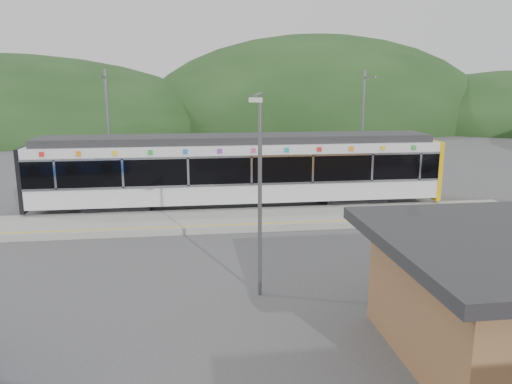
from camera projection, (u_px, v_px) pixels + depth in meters
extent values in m
plane|color=#4C4C4F|center=(262.00, 245.00, 19.88)|extent=(120.00, 120.00, 0.00)
ellipsoid|color=#1E3D19|center=(316.00, 125.00, 74.21)|extent=(52.00, 39.00, 26.00)
cube|color=#9E9E99|center=(252.00, 219.00, 23.04)|extent=(26.00, 3.20, 0.30)
cube|color=yellow|center=(255.00, 224.00, 21.75)|extent=(26.00, 0.10, 0.01)
cube|color=black|center=(118.00, 206.00, 24.80)|extent=(3.20, 2.20, 0.56)
cube|color=black|center=(351.00, 199.00, 26.36)|extent=(3.20, 2.20, 0.56)
cube|color=silver|center=(238.00, 188.00, 25.42)|extent=(20.00, 2.90, 0.92)
cube|color=black|center=(238.00, 166.00, 25.16)|extent=(20.00, 2.96, 1.45)
cube|color=silver|center=(241.00, 185.00, 23.85)|extent=(20.00, 0.05, 0.10)
cube|color=silver|center=(241.00, 157.00, 23.56)|extent=(20.00, 0.05, 0.10)
cube|color=silver|center=(238.00, 147.00, 24.95)|extent=(20.00, 2.90, 0.45)
cube|color=#2D2D30|center=(238.00, 139.00, 24.87)|extent=(19.40, 2.50, 0.36)
cube|color=#EBB70C|center=(427.00, 167.00, 26.54)|extent=(0.24, 2.92, 3.00)
cube|color=black|center=(29.00, 177.00, 23.92)|extent=(0.20, 2.92, 3.00)
cube|color=silver|center=(55.00, 175.00, 22.60)|extent=(0.10, 0.05, 1.35)
cube|color=silver|center=(123.00, 173.00, 22.99)|extent=(0.10, 0.05, 1.35)
cube|color=silver|center=(188.00, 172.00, 23.38)|extent=(0.10, 0.05, 1.35)
cube|color=silver|center=(252.00, 170.00, 23.77)|extent=(0.10, 0.05, 1.35)
cube|color=silver|center=(313.00, 169.00, 24.16)|extent=(0.10, 0.05, 1.35)
cube|color=silver|center=(372.00, 168.00, 24.55)|extent=(0.10, 0.05, 1.35)
cube|color=silver|center=(420.00, 166.00, 24.88)|extent=(0.10, 0.05, 1.35)
cube|color=red|center=(41.00, 154.00, 22.34)|extent=(0.22, 0.04, 0.22)
cube|color=orange|center=(78.00, 154.00, 22.55)|extent=(0.22, 0.04, 0.22)
cube|color=yellow|center=(115.00, 153.00, 22.76)|extent=(0.22, 0.04, 0.22)
cube|color=green|center=(150.00, 152.00, 22.96)|extent=(0.22, 0.04, 0.22)
cube|color=blue|center=(185.00, 152.00, 23.17)|extent=(0.22, 0.04, 0.22)
cube|color=purple|center=(220.00, 151.00, 23.38)|extent=(0.22, 0.04, 0.22)
cube|color=#E54C8C|center=(254.00, 150.00, 23.59)|extent=(0.22, 0.04, 0.22)
cube|color=#19A5A5|center=(287.00, 150.00, 23.80)|extent=(0.22, 0.04, 0.22)
cube|color=red|center=(319.00, 149.00, 24.00)|extent=(0.22, 0.04, 0.22)
cube|color=orange|center=(351.00, 149.00, 24.21)|extent=(0.22, 0.04, 0.22)
cube|color=yellow|center=(383.00, 148.00, 24.42)|extent=(0.22, 0.04, 0.22)
cube|color=green|center=(414.00, 148.00, 24.63)|extent=(0.22, 0.04, 0.22)
cylinder|color=slate|center=(109.00, 137.00, 26.53)|extent=(0.18, 0.18, 7.00)
cube|color=slate|center=(103.00, 77.00, 25.09)|extent=(0.08, 1.80, 0.08)
cylinder|color=slate|center=(362.00, 133.00, 28.35)|extent=(0.18, 0.18, 7.00)
cube|color=slate|center=(370.00, 77.00, 26.91)|extent=(0.08, 1.80, 0.08)
cylinder|color=slate|center=(260.00, 198.00, 14.61)|extent=(0.12, 0.12, 6.08)
cube|color=slate|center=(262.00, 96.00, 13.53)|extent=(0.38, 1.01, 0.12)
cube|color=silver|center=(265.00, 100.00, 13.11)|extent=(0.39, 0.27, 0.12)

